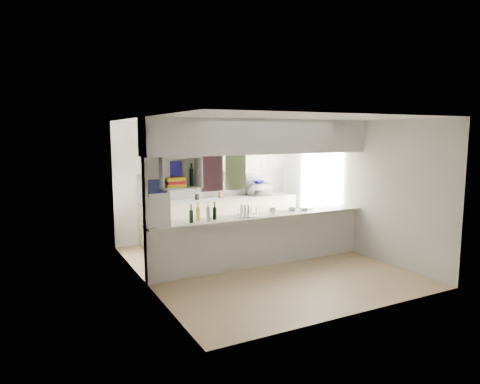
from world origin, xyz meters
TOP-DOWN VIEW (x-y plane):
  - floor at (0.00, 0.00)m, footprint 4.80×4.80m
  - ceiling at (0.00, 0.00)m, footprint 4.80×4.80m
  - wall_back at (0.00, 2.40)m, footprint 4.20×0.00m
  - wall_left at (-2.10, 0.00)m, footprint 0.00×4.80m
  - wall_right at (2.10, 0.00)m, footprint 0.00×4.80m
  - servery_partition at (-0.17, 0.00)m, footprint 4.20×0.50m
  - cubby_shelf at (-1.57, -0.06)m, footprint 0.65×0.35m
  - kitchen_run at (0.16, 2.14)m, footprint 3.60×0.63m
  - microwave at (1.20, 2.13)m, footprint 0.51×0.35m
  - bowl at (1.16, 2.11)m, footprint 0.26×0.26m
  - dish_rack at (-0.28, 0.02)m, footprint 0.48×0.42m
  - cup at (0.22, -0.03)m, footprint 0.14×0.14m
  - wine_bottles at (-1.13, -0.03)m, footprint 0.52×0.15m
  - plastic_tubs at (0.81, 0.07)m, footprint 0.49×0.21m
  - utensil_jar at (-0.36, 2.15)m, footprint 0.09×0.09m
  - knife_block at (0.24, 2.18)m, footprint 0.12×0.10m

SIDE VIEW (x-z plane):
  - floor at x=0.00m, z-range 0.00..0.00m
  - kitchen_run at x=0.16m, z-range -0.29..1.95m
  - plastic_tubs at x=0.81m, z-range 0.92..0.98m
  - utensil_jar at x=-0.36m, z-range 0.92..1.04m
  - cup at x=0.22m, z-range 0.94..1.03m
  - dish_rack at x=-0.28m, z-range 0.90..1.12m
  - knife_block at x=0.24m, z-range 0.92..1.14m
  - wine_bottles at x=-1.13m, z-range 0.87..1.21m
  - microwave at x=1.20m, z-range 0.92..1.20m
  - bowl at x=1.16m, z-range 1.20..1.27m
  - wall_back at x=0.00m, z-range -0.80..3.40m
  - wall_left at x=-2.10m, z-range -1.10..3.70m
  - wall_right at x=2.10m, z-range -1.10..3.70m
  - servery_partition at x=-0.17m, z-range 0.36..2.96m
  - cubby_shelf at x=-1.57m, z-range 1.46..1.96m
  - ceiling at x=0.00m, z-range 2.60..2.60m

